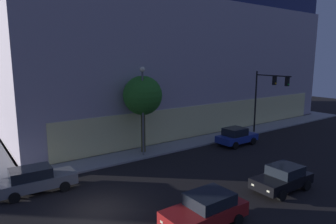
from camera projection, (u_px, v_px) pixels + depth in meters
The scene contains 10 objects.
ground_plane at pixel (98, 211), 16.86m from camera, with size 120.00×120.00×0.00m, color black.
sidewalk_corner at pixel (3, 114), 45.60m from camera, with size 80.00×60.00×0.15m, color gray.
modern_building at pixel (161, 58), 41.16m from camera, with size 40.33×21.85×17.12m.
traffic_light_far_corner at pixel (268, 90), 32.27m from camera, with size 0.61×4.52×6.85m.
street_lamp_sidewalk at pixel (143, 100), 25.29m from camera, with size 0.44×0.44×7.55m.
sidewalk_tree at pixel (143, 96), 26.17m from camera, with size 3.40×3.40×6.76m.
car_grey at pixel (35, 179), 19.09m from camera, with size 4.74×2.17×1.64m.
car_red at pixel (206, 210), 15.27m from camera, with size 4.47×2.23×1.65m.
car_black at pixel (283, 178), 19.41m from camera, with size 4.22×2.21×1.59m.
car_blue at pixel (236, 136), 29.61m from camera, with size 4.20×2.18×1.71m.
Camera 1 is at (-5.96, -14.98, 8.35)m, focal length 32.39 mm.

